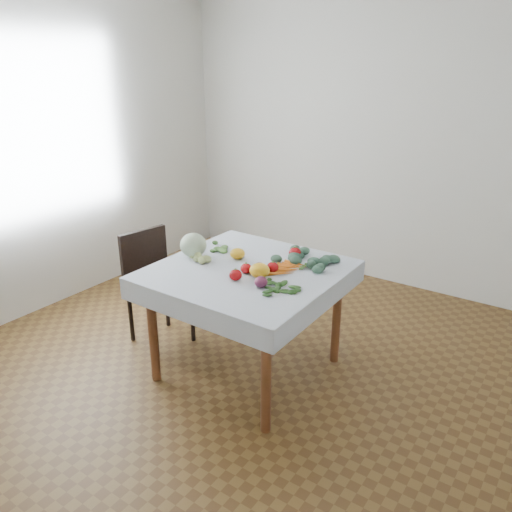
{
  "coord_description": "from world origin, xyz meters",
  "views": [
    {
      "loc": [
        1.71,
        -2.38,
        1.99
      ],
      "look_at": [
        0.01,
        0.08,
        0.82
      ],
      "focal_mm": 35.0,
      "sensor_mm": 36.0,
      "label": 1
    }
  ],
  "objects_px": {
    "chair": "(153,279)",
    "heirloom_back": "(237,254)",
    "carrot_bunch": "(288,268)",
    "cabbage": "(193,245)",
    "table": "(247,283)"
  },
  "relations": [
    {
      "from": "cabbage",
      "to": "heirloom_back",
      "type": "bearing_deg",
      "value": 25.99
    },
    {
      "from": "table",
      "to": "carrot_bunch",
      "type": "relative_size",
      "value": 3.65
    },
    {
      "from": "table",
      "to": "carrot_bunch",
      "type": "bearing_deg",
      "value": 29.76
    },
    {
      "from": "chair",
      "to": "heirloom_back",
      "type": "height_order",
      "value": "chair"
    },
    {
      "from": "chair",
      "to": "cabbage",
      "type": "relative_size",
      "value": 4.71
    },
    {
      "from": "table",
      "to": "chair",
      "type": "bearing_deg",
      "value": -177.35
    },
    {
      "from": "chair",
      "to": "heirloom_back",
      "type": "bearing_deg",
      "value": 11.98
    },
    {
      "from": "chair",
      "to": "carrot_bunch",
      "type": "distance_m",
      "value": 1.11
    },
    {
      "from": "heirloom_back",
      "to": "carrot_bunch",
      "type": "bearing_deg",
      "value": 3.39
    },
    {
      "from": "chair",
      "to": "carrot_bunch",
      "type": "bearing_deg",
      "value": 8.94
    },
    {
      "from": "carrot_bunch",
      "to": "chair",
      "type": "bearing_deg",
      "value": -171.06
    },
    {
      "from": "cabbage",
      "to": "carrot_bunch",
      "type": "height_order",
      "value": "cabbage"
    },
    {
      "from": "cabbage",
      "to": "heirloom_back",
      "type": "distance_m",
      "value": 0.31
    },
    {
      "from": "cabbage",
      "to": "chair",
      "type": "bearing_deg",
      "value": -178.37
    },
    {
      "from": "cabbage",
      "to": "carrot_bunch",
      "type": "relative_size",
      "value": 0.65
    }
  ]
}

